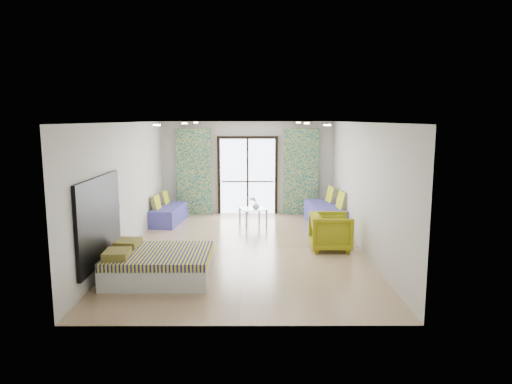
{
  "coord_description": "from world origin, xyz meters",
  "views": [
    {
      "loc": [
        0.21,
        -9.55,
        2.77
      ],
      "look_at": [
        0.24,
        0.53,
        1.15
      ],
      "focal_mm": 32.0,
      "sensor_mm": 36.0,
      "label": 1
    }
  ],
  "objects_px": {
    "daybed_right": "(327,214)",
    "coffee_table": "(253,210)",
    "daybed_left": "(168,214)",
    "armchair": "(331,230)",
    "bed": "(159,265)"
  },
  "relations": [
    {
      "from": "bed",
      "to": "coffee_table",
      "type": "height_order",
      "value": "coffee_table"
    },
    {
      "from": "daybed_right",
      "to": "coffee_table",
      "type": "xyz_separation_m",
      "value": [
        -1.96,
        0.12,
        0.08
      ]
    },
    {
      "from": "bed",
      "to": "armchair",
      "type": "bearing_deg",
      "value": 28.53
    },
    {
      "from": "daybed_left",
      "to": "coffee_table",
      "type": "xyz_separation_m",
      "value": [
        2.28,
        -0.14,
        0.12
      ]
    },
    {
      "from": "daybed_left",
      "to": "coffee_table",
      "type": "distance_m",
      "value": 2.28
    },
    {
      "from": "daybed_left",
      "to": "armchair",
      "type": "bearing_deg",
      "value": -27.27
    },
    {
      "from": "daybed_right",
      "to": "armchair",
      "type": "distance_m",
      "value": 2.31
    },
    {
      "from": "bed",
      "to": "armchair",
      "type": "height_order",
      "value": "armchair"
    },
    {
      "from": "coffee_table",
      "to": "bed",
      "type": "bearing_deg",
      "value": -111.24
    },
    {
      "from": "daybed_left",
      "to": "daybed_right",
      "type": "bearing_deg",
      "value": 2.1
    },
    {
      "from": "bed",
      "to": "coffee_table",
      "type": "bearing_deg",
      "value": 68.76
    },
    {
      "from": "daybed_left",
      "to": "armchair",
      "type": "distance_m",
      "value": 4.7
    },
    {
      "from": "coffee_table",
      "to": "daybed_left",
      "type": "bearing_deg",
      "value": 176.47
    },
    {
      "from": "bed",
      "to": "armchair",
      "type": "distance_m",
      "value": 3.77
    },
    {
      "from": "coffee_table",
      "to": "armchair",
      "type": "height_order",
      "value": "armchair"
    }
  ]
}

